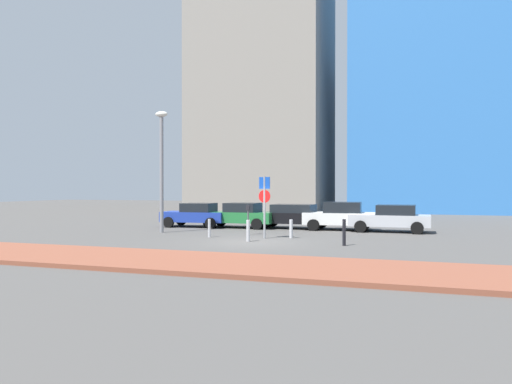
% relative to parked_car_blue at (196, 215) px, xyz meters
% --- Properties ---
extents(ground_plane, '(120.00, 120.00, 0.00)m').
position_rel_parked_car_blue_xyz_m(ground_plane, '(5.88, -6.59, -0.75)').
color(ground_plane, '#4C4947').
extents(sidewalk_brick, '(40.00, 3.85, 0.14)m').
position_rel_parked_car_blue_xyz_m(sidewalk_brick, '(5.88, -12.91, -0.68)').
color(sidewalk_brick, brown).
rests_on(sidewalk_brick, ground).
extents(parked_car_blue, '(4.01, 2.21, 1.45)m').
position_rel_parked_car_blue_xyz_m(parked_car_blue, '(0.00, 0.00, 0.00)').
color(parked_car_blue, '#1E389E').
rests_on(parked_car_blue, ground).
extents(parked_car_green, '(4.49, 2.13, 1.48)m').
position_rel_parked_car_blue_xyz_m(parked_car_green, '(2.67, 0.31, 0.01)').
color(parked_car_green, '#237238').
rests_on(parked_car_green, ground).
extents(parked_car_black, '(4.56, 2.22, 1.41)m').
position_rel_parked_car_blue_xyz_m(parked_car_black, '(5.83, 0.76, 0.01)').
color(parked_car_black, black).
rests_on(parked_car_black, ground).
extents(parked_car_white, '(4.04, 2.25, 1.57)m').
position_rel_parked_car_blue_xyz_m(parked_car_white, '(8.60, 0.67, 0.06)').
color(parked_car_white, white).
rests_on(parked_car_white, ground).
extents(parked_car_silver, '(4.22, 2.00, 1.46)m').
position_rel_parked_car_blue_xyz_m(parked_car_silver, '(11.38, 0.26, 0.01)').
color(parked_car_silver, '#B7BABF').
rests_on(parked_car_silver, ground).
extents(parking_sign_post, '(0.60, 0.13, 2.90)m').
position_rel_parked_car_blue_xyz_m(parking_sign_post, '(5.90, -4.98, 1.08)').
color(parking_sign_post, gray).
rests_on(parking_sign_post, ground).
extents(parking_meter, '(0.18, 0.14, 1.51)m').
position_rel_parked_car_blue_xyz_m(parking_meter, '(4.60, -3.60, 0.23)').
color(parking_meter, '#4C4C51').
rests_on(parking_meter, ground).
extents(street_lamp, '(0.70, 0.36, 6.42)m').
position_rel_parked_car_blue_xyz_m(street_lamp, '(-0.15, -3.90, 3.07)').
color(street_lamp, gray).
rests_on(street_lamp, ground).
extents(traffic_bollard_near, '(0.14, 0.14, 1.09)m').
position_rel_parked_car_blue_xyz_m(traffic_bollard_near, '(9.83, -6.64, -0.20)').
color(traffic_bollard_near, black).
rests_on(traffic_bollard_near, ground).
extents(traffic_bollard_mid, '(0.16, 0.16, 0.95)m').
position_rel_parked_car_blue_xyz_m(traffic_bollard_mid, '(5.60, -6.44, -0.27)').
color(traffic_bollard_mid, '#B7B7BC').
rests_on(traffic_bollard_mid, ground).
extents(traffic_bollard_far, '(0.13, 0.13, 0.88)m').
position_rel_parked_car_blue_xyz_m(traffic_bollard_far, '(3.23, -5.30, -0.31)').
color(traffic_bollard_far, '#B7B7BC').
rests_on(traffic_bollard_far, ground).
extents(traffic_bollard_edge, '(0.16, 0.16, 0.88)m').
position_rel_parked_car_blue_xyz_m(traffic_bollard_edge, '(7.05, -4.45, -0.31)').
color(traffic_bollard_edge, '#B7B7BC').
rests_on(traffic_bollard_edge, ground).
extents(building_colorful_midrise, '(16.76, 13.93, 31.73)m').
position_rel_parked_car_blue_xyz_m(building_colorful_midrise, '(14.93, 25.86, 15.12)').
color(building_colorful_midrise, '#3372BF').
rests_on(building_colorful_midrise, ground).
extents(building_under_construction, '(13.89, 11.53, 24.33)m').
position_rel_parked_car_blue_xyz_m(building_under_construction, '(-3.15, 23.53, 11.42)').
color(building_under_construction, gray).
rests_on(building_under_construction, ground).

